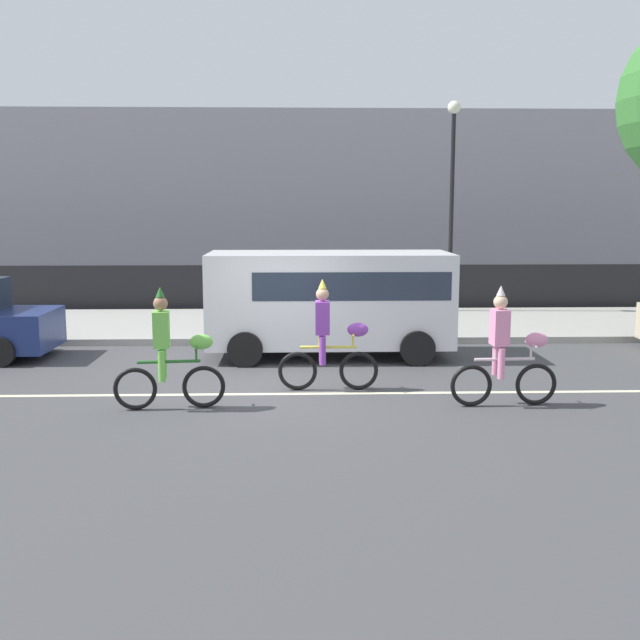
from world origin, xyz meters
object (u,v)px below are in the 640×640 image
parade_cyclist_purple (329,342)px  parked_van_white (333,296)px  parade_cyclist_lime (170,356)px  street_lamp_post (452,175)px  pedestrian_onlooker (248,288)px  parade_cyclist_pink (506,353)px

parade_cyclist_purple → parked_van_white: 2.97m
parked_van_white → parade_cyclist_purple: bearing=-94.0°
parade_cyclist_lime → street_lamp_post: street_lamp_post is taller
parked_van_white → street_lamp_post: street_lamp_post is taller
parade_cyclist_purple → parade_cyclist_lime: bearing=-155.9°
parade_cyclist_purple → pedestrian_onlooker: (-1.81, 6.92, 0.17)m
parade_cyclist_purple → street_lamp_post: size_ratio=0.33×
parade_cyclist_lime → parade_cyclist_pink: size_ratio=1.00×
street_lamp_post → pedestrian_onlooker: bearing=-162.8°
parade_cyclist_lime → parade_cyclist_pink: bearing=0.3°
parade_cyclist_lime → pedestrian_onlooker: size_ratio=1.19×
parked_van_white → pedestrian_onlooker: bearing=116.8°
parade_cyclist_lime → street_lamp_post: bearing=57.1°
parade_cyclist_pink → pedestrian_onlooker: bearing=119.5°
parade_cyclist_purple → parked_van_white: bearing=86.0°
parade_cyclist_lime → parked_van_white: parked_van_white is taller
parade_cyclist_lime → parked_van_white: bearing=56.1°
parked_van_white → pedestrian_onlooker: (-2.02, 3.99, -0.27)m
pedestrian_onlooker → parked_van_white: bearing=-63.2°
parked_van_white → pedestrian_onlooker: size_ratio=3.09×
parade_cyclist_pink → parked_van_white: (-2.53, 4.03, 0.44)m
pedestrian_onlooker → parade_cyclist_pink: bearing=-60.5°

